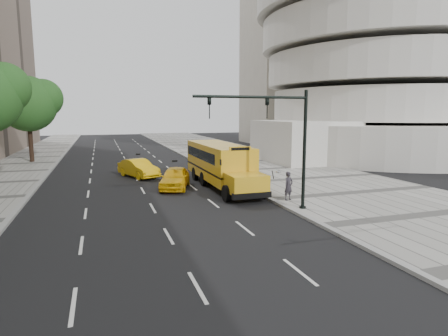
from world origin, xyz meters
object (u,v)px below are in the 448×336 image
object	(u,v)px
taxi_far	(138,168)
tree_c	(29,103)
school_bus	(220,161)
pedestrian	(289,186)
taxi_near	(175,178)
traffic_signal	(281,135)

from	to	relation	value
taxi_far	tree_c	bearing A→B (deg)	104.05
school_bus	pedestrian	xyz separation A→B (m)	(2.25, -6.23, -0.77)
tree_c	taxi_far	world-z (taller)	tree_c
taxi_near	traffic_signal	xyz separation A→B (m)	(3.96, -8.15, 3.34)
taxi_far	traffic_signal	size ratio (longest dim) A/B	0.70
school_bus	taxi_far	bearing A→B (deg)	133.59
pedestrian	taxi_far	bearing A→B (deg)	103.86
tree_c	school_bus	distance (m)	23.77
school_bus	traffic_signal	bearing A→B (deg)	-85.15
tree_c	pedestrian	distance (m)	30.13
taxi_near	school_bus	bearing A→B (deg)	18.94
taxi_near	taxi_far	world-z (taller)	taxi_near
tree_c	taxi_near	xyz separation A→B (m)	(11.62, -17.99, -5.45)
school_bus	pedestrian	size ratio (longest dim) A/B	6.86
taxi_far	taxi_near	bearing A→B (deg)	-94.03
traffic_signal	tree_c	bearing A→B (deg)	120.80
tree_c	traffic_signal	distance (m)	30.50
tree_c	taxi_near	bearing A→B (deg)	-57.14
traffic_signal	taxi_far	bearing A→B (deg)	113.46
pedestrian	traffic_signal	size ratio (longest dim) A/B	0.26
taxi_near	taxi_far	bearing A→B (deg)	128.60
school_bus	taxi_far	xyz separation A→B (m)	(-5.23, 5.49, -1.03)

